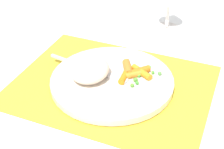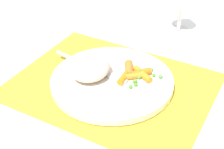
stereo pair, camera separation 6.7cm
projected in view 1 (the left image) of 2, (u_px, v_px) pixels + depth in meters
The scene contains 7 objects.
ground_plane at pixel (112, 86), 0.74m from camera, with size 2.40×2.40×0.00m, color white.
placemat at pixel (112, 85), 0.74m from camera, with size 0.42×0.32×0.01m, color gold.
plate at pixel (112, 81), 0.73m from camera, with size 0.26×0.26×0.01m, color silver.
rice_mound at pixel (90, 69), 0.72m from camera, with size 0.08×0.09×0.04m, color beige.
carrot_portion at pixel (133, 72), 0.73m from camera, with size 0.08×0.08×0.02m.
pea_scatter at pixel (141, 75), 0.73m from camera, with size 0.08×0.09×0.01m.
fork at pixel (95, 71), 0.74m from camera, with size 0.20×0.04×0.01m.
Camera 1 is at (0.22, -0.55, 0.45)m, focal length 54.95 mm.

